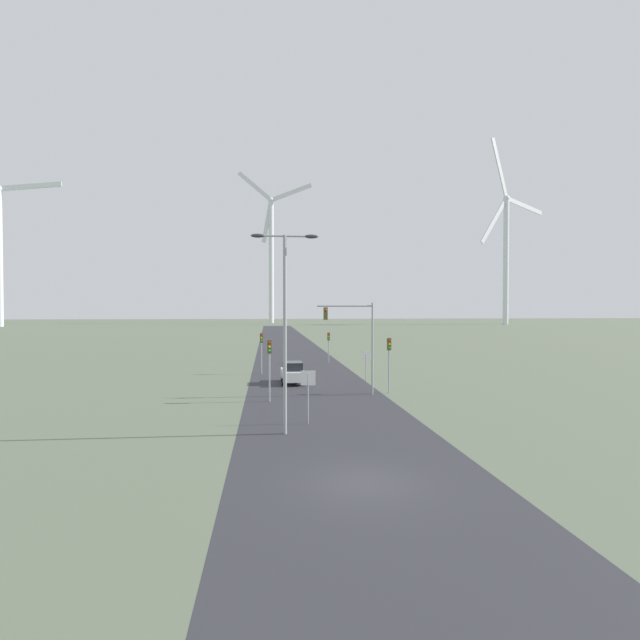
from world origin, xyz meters
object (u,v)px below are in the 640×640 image
Objects in this scene: stop_sign_far at (366,360)px; wind_turbine_left at (271,249)px; traffic_light_post_near_right at (389,353)px; streetlamp at (285,309)px; car_approaching at (292,373)px; traffic_light_post_mid_left at (261,344)px; traffic_light_post_mid_right at (329,341)px; wind_turbine_center at (506,246)px; traffic_light_post_near_left at (269,357)px; stop_sign_near at (308,387)px; traffic_light_mast_overhead at (355,330)px.

wind_turbine_left is (-6.80, 182.33, 31.23)m from stop_sign_far.
wind_turbine_left reaches higher than traffic_light_post_near_right.
streetlamp reaches higher than car_approaching.
traffic_light_post_mid_left is 1.11× the size of traffic_light_post_mid_right.
traffic_light_post_near_right reaches higher than traffic_light_post_mid_right.
wind_turbine_center is at bearing 61.02° from traffic_light_post_near_right.
traffic_light_post_mid_right is (6.90, 23.42, -0.45)m from traffic_light_post_near_left.
stop_sign_far is at bearing -87.86° from wind_turbine_left.
traffic_light_post_mid_left reaches higher than stop_sign_near.
stop_sign_near is 11.53m from traffic_light_post_near_right.
wind_turbine_left reaches higher than traffic_light_post_mid_right.
streetlamp is 197.83m from wind_turbine_center.
streetlamp is 33.03m from traffic_light_post_mid_right.
traffic_light_post_mid_right is 0.86× the size of car_approaching.
traffic_light_post_mid_right is (4.83, 30.20, 0.56)m from stop_sign_near.
traffic_light_mast_overhead is at bearing 17.47° from traffic_light_post_near_left.
traffic_light_post_mid_right is 0.05× the size of wind_turbine_left.
traffic_light_mast_overhead is at bearing -168.69° from traffic_light_post_near_right.
traffic_light_post_near_right is 3.24m from traffic_light_mast_overhead.
streetlamp reaches higher than stop_sign_near.
wind_turbine_center reaches higher than traffic_light_post_near_left.
wind_turbine_left reaches higher than traffic_light_mast_overhead.
traffic_light_post_near_right reaches higher than car_approaching.
traffic_light_mast_overhead is 186.13m from wind_turbine_center.
wind_turbine_left is (-7.31, 188.61, 30.02)m from traffic_light_post_near_right.
car_approaching is 183.59m from wind_turbine_center.
stop_sign_near is 7.17m from traffic_light_post_near_left.
stop_sign_near is at bearing -119.41° from wind_turbine_center.
traffic_light_post_mid_left is 179.33m from wind_turbine_center.
traffic_light_post_near_left is 0.06× the size of wind_turbine_center.
traffic_light_mast_overhead is (-2.19, -6.82, 2.92)m from stop_sign_far.
traffic_light_post_near_left is 14.62m from traffic_light_post_mid_left.
traffic_light_mast_overhead reaches higher than stop_sign_far.
streetlamp is at bearing -119.46° from wind_turbine_center.
stop_sign_near is at bearing -89.85° from wind_turbine_left.
traffic_light_post_mid_right is 170.50m from wind_turbine_left.
streetlamp is at bearing -123.14° from stop_sign_near.
stop_sign_far is (6.28, 15.54, -0.24)m from stop_sign_near.
traffic_light_post_near_right is (8.12, 11.30, -3.27)m from streetlamp.
traffic_light_post_near_left is at bearing -162.53° from traffic_light_mast_overhead.
streetlamp is at bearing -90.23° from wind_turbine_left.
traffic_light_post_near_left is (-2.07, 6.79, 1.01)m from stop_sign_near.
wind_turbine_left is 99.98m from wind_turbine_center.
streetlamp is 2.43× the size of traffic_light_post_near_right.
stop_sign_far is 0.63× the size of traffic_light_post_near_right.
stop_sign_near is 10.01m from traffic_light_mast_overhead.
wind_turbine_left is at bearing 91.83° from traffic_light_post_mid_right.
traffic_light_post_near_right is (6.79, 9.27, 0.97)m from stop_sign_near.
traffic_light_post_near_left is at bearing -164.37° from traffic_light_post_near_right.
traffic_light_post_near_left is at bearing -87.18° from traffic_light_post_mid_left.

